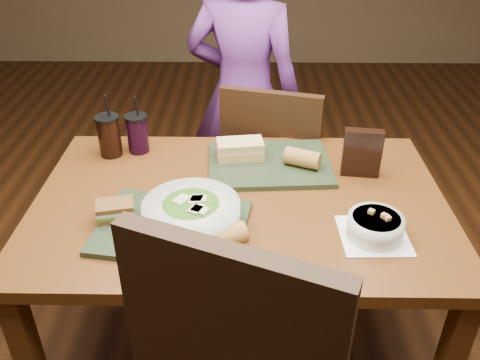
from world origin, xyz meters
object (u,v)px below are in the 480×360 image
at_px(cup_cola, 109,136).
at_px(cup_berry, 137,133).
at_px(sandwich_near, 115,210).
at_px(salad_bowl, 192,213).
at_px(dining_table, 240,222).
at_px(tray_far, 269,164).
at_px(tray_near, 172,227).
at_px(sandwich_far, 240,149).
at_px(baguette_near, 223,238).
at_px(soup_bowl, 375,226).
at_px(chair_far, 267,172).
at_px(diner, 243,96).
at_px(chip_bag, 362,153).
at_px(baguette_far, 303,158).

xyz_separation_m(cup_cola, cup_berry, (0.09, 0.03, -0.00)).
height_order(sandwich_near, cup_cola, cup_cola).
distance_m(salad_bowl, sandwich_near, 0.23).
distance_m(dining_table, tray_far, 0.25).
xyz_separation_m(tray_near, sandwich_far, (0.19, 0.40, 0.04)).
relative_size(baguette_near, cup_cola, 0.54).
bearing_deg(soup_bowl, chair_far, 110.21).
distance_m(dining_table, chair_far, 0.59).
relative_size(tray_near, soup_bowl, 2.14).
xyz_separation_m(diner, sandwich_near, (-0.36, -1.00, 0.06)).
relative_size(dining_table, baguette_near, 10.30).
bearing_deg(sandwich_near, diner, 70.03).
distance_m(sandwich_near, cup_berry, 0.44).
xyz_separation_m(tray_near, baguette_near, (0.15, -0.10, 0.04)).
xyz_separation_m(tray_far, chip_bag, (0.30, -0.05, 0.07)).
bearing_deg(sandwich_near, cup_cola, 105.05).
bearing_deg(diner, tray_near, 91.60).
bearing_deg(chip_bag, tray_far, 177.78).
bearing_deg(tray_far, cup_berry, 167.62).
relative_size(soup_bowl, cup_cola, 0.84).
height_order(diner, sandwich_far, diner).
bearing_deg(diner, chair_far, 121.14).
distance_m(tray_far, salad_bowl, 0.45).
relative_size(tray_far, chip_bag, 2.52).
xyz_separation_m(soup_bowl, baguette_near, (-0.42, -0.08, 0.01)).
distance_m(sandwich_near, cup_cola, 0.43).
bearing_deg(salad_bowl, chair_far, 71.51).
distance_m(diner, baguette_near, 1.14).
distance_m(diner, cup_cola, 0.76).
height_order(soup_bowl, sandwich_far, sandwich_far).
height_order(diner, cup_berry, diner).
height_order(salad_bowl, cup_cola, cup_cola).
bearing_deg(soup_bowl, baguette_near, -169.42).
xyz_separation_m(cup_cola, chip_bag, (0.88, -0.13, 0.01)).
bearing_deg(dining_table, sandwich_far, 90.86).
height_order(cup_cola, chip_bag, cup_cola).
xyz_separation_m(dining_table, diner, (0.00, 0.87, 0.07)).
relative_size(salad_bowl, soup_bowl, 1.41).
bearing_deg(tray_far, sandwich_near, -144.01).
bearing_deg(sandwich_far, baguette_near, -94.30).
relative_size(baguette_near, cup_berry, 0.58).
bearing_deg(chip_bag, cup_cola, 179.12).
distance_m(sandwich_far, baguette_far, 0.22).
bearing_deg(tray_near, dining_table, 39.99).
relative_size(salad_bowl, sandwich_near, 2.29).
xyz_separation_m(diner, cup_cola, (-0.47, -0.59, 0.09)).
distance_m(chair_far, baguette_far, 0.48).
distance_m(dining_table, tray_near, 0.27).
height_order(cup_berry, chip_bag, cup_berry).
bearing_deg(salad_bowl, baguette_near, -44.80).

